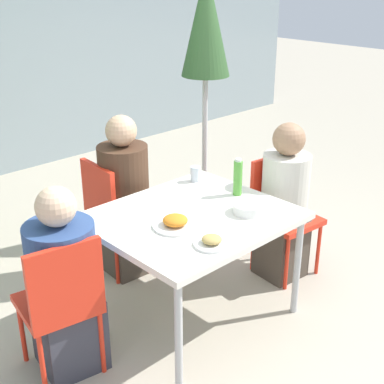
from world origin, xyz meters
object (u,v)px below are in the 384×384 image
(chair_left, at_px, (61,298))
(person_far, at_px, (125,201))
(closed_umbrella, at_px, (206,36))
(chair_right, at_px, (280,206))
(person_right, at_px, (284,206))
(person_left, at_px, (65,288))
(salad_bowl, at_px, (248,208))
(bottle, at_px, (238,178))
(drinking_cup, at_px, (195,174))
(chair_far, at_px, (112,209))

(chair_left, xyz_separation_m, person_far, (0.94, 0.68, 0.05))
(chair_left, height_order, closed_umbrella, closed_umbrella)
(chair_right, height_order, person_right, person_right)
(chair_left, bearing_deg, chair_right, 7.17)
(person_left, height_order, salad_bowl, person_left)
(bottle, relative_size, drinking_cup, 2.33)
(person_left, relative_size, closed_umbrella, 0.51)
(chair_left, height_order, chair_right, same)
(chair_left, distance_m, closed_umbrella, 2.29)
(chair_right, bearing_deg, salad_bowl, 24.72)
(bottle, bearing_deg, person_right, -13.77)
(chair_left, relative_size, closed_umbrella, 0.40)
(chair_left, relative_size, bottle, 3.45)
(chair_right, bearing_deg, chair_left, 3.14)
(person_right, distance_m, salad_bowl, 0.61)
(chair_right, distance_m, person_far, 1.13)
(chair_right, distance_m, drinking_cup, 0.68)
(person_left, height_order, drinking_cup, person_left)
(chair_left, bearing_deg, salad_bowl, -4.37)
(bottle, height_order, drinking_cup, bottle)
(chair_left, xyz_separation_m, person_left, (0.06, 0.07, 0.00))
(person_left, bearing_deg, person_right, 2.00)
(person_right, relative_size, salad_bowl, 6.03)
(chair_right, relative_size, salad_bowl, 4.49)
(person_far, relative_size, bottle, 4.77)
(person_left, xyz_separation_m, salad_bowl, (1.10, -0.36, 0.25))
(salad_bowl, bearing_deg, chair_far, 106.41)
(person_right, height_order, salad_bowl, person_right)
(closed_umbrella, distance_m, drinking_cup, 1.12)
(person_right, distance_m, chair_far, 1.24)
(person_far, height_order, drinking_cup, person_far)
(drinking_cup, distance_m, salad_bowl, 0.61)
(chair_right, bearing_deg, person_right, 58.03)
(chair_right, distance_m, chair_far, 1.23)
(chair_left, bearing_deg, person_right, 4.60)
(chair_far, relative_size, bottle, 3.45)
(chair_right, xyz_separation_m, salad_bowl, (-0.62, -0.21, 0.25))
(chair_right, bearing_deg, bottle, 2.74)
(person_far, xyz_separation_m, drinking_cup, (0.35, -0.37, 0.22))
(person_left, bearing_deg, drinking_cup, 20.68)
(bottle, distance_m, drinking_cup, 0.37)
(person_right, xyz_separation_m, closed_umbrella, (0.12, 0.92, 1.09))
(person_left, distance_m, bottle, 1.31)
(person_right, bearing_deg, person_left, -2.02)
(closed_umbrella, bearing_deg, salad_bowl, -122.40)
(chair_right, bearing_deg, person_left, 0.70)
(person_left, bearing_deg, chair_left, -121.97)
(chair_left, xyz_separation_m, salad_bowl, (1.16, -0.29, 0.25))
(person_far, distance_m, bottle, 0.88)
(person_right, xyz_separation_m, drinking_cup, (-0.44, 0.46, 0.23))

